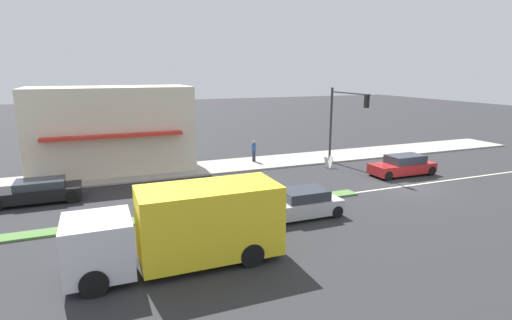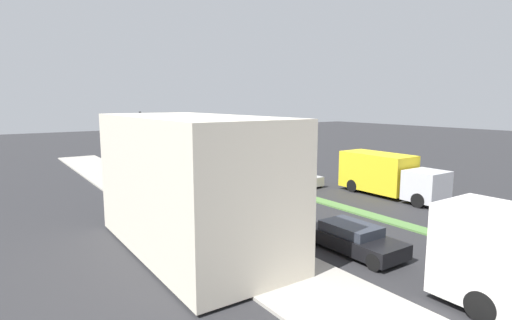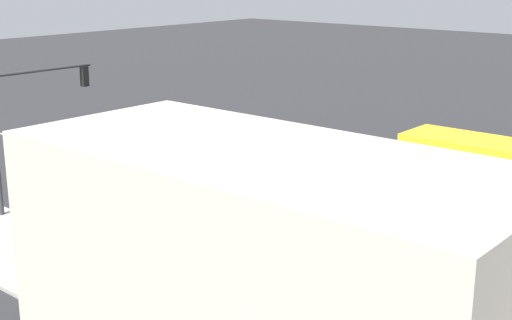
{
  "view_description": "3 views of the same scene",
  "coord_description": "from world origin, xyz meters",
  "px_view_note": "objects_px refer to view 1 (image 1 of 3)",
  "views": [
    {
      "loc": [
        -18.48,
        17.53,
        6.94
      ],
      "look_at": [
        0.29,
        9.96,
        2.41
      ],
      "focal_mm": 28.0,
      "sensor_mm": 36.0,
      "label": 1
    },
    {
      "loc": [
        17.92,
        32.06,
        6.49
      ],
      "look_at": [
        1.52,
        8.23,
        2.25
      ],
      "focal_mm": 28.0,
      "sensor_mm": 36.0,
      "label": 2
    },
    {
      "loc": [
        20.86,
        24.99,
        9.32
      ],
      "look_at": [
        1.46,
        8.46,
        2.36
      ],
      "focal_mm": 50.0,
      "sensor_mm": 36.0,
      "label": 3
    }
  ],
  "objects_px": {
    "delivery_truck": "(185,226)",
    "suv_black": "(37,191)",
    "hatchback_red": "(403,166)",
    "sedan_silver": "(301,204)",
    "pedestrian": "(254,150)",
    "traffic_signal_main": "(342,114)",
    "warning_aframe_sign": "(328,162)"
  },
  "relations": [
    {
      "from": "delivery_truck",
      "to": "suv_black",
      "type": "distance_m",
      "value": 11.65
    },
    {
      "from": "delivery_truck",
      "to": "hatchback_red",
      "type": "xyz_separation_m",
      "value": [
        7.2,
        -16.41,
        -0.81
      ]
    },
    {
      "from": "sedan_silver",
      "to": "delivery_truck",
      "type": "bearing_deg",
      "value": 114.17
    },
    {
      "from": "pedestrian",
      "to": "delivery_truck",
      "type": "relative_size",
      "value": 0.22
    },
    {
      "from": "traffic_signal_main",
      "to": "pedestrian",
      "type": "relative_size",
      "value": 3.41
    },
    {
      "from": "pedestrian",
      "to": "delivery_truck",
      "type": "bearing_deg",
      "value": 149.83
    },
    {
      "from": "sedan_silver",
      "to": "hatchback_red",
      "type": "relative_size",
      "value": 0.87
    },
    {
      "from": "delivery_truck",
      "to": "sedan_silver",
      "type": "height_order",
      "value": "delivery_truck"
    },
    {
      "from": "pedestrian",
      "to": "suv_black",
      "type": "relative_size",
      "value": 0.37
    },
    {
      "from": "warning_aframe_sign",
      "to": "sedan_silver",
      "type": "relative_size",
      "value": 0.21
    },
    {
      "from": "warning_aframe_sign",
      "to": "delivery_truck",
      "type": "relative_size",
      "value": 0.11
    },
    {
      "from": "traffic_signal_main",
      "to": "warning_aframe_sign",
      "type": "bearing_deg",
      "value": 103.43
    },
    {
      "from": "delivery_truck",
      "to": "pedestrian",
      "type": "bearing_deg",
      "value": -30.17
    },
    {
      "from": "warning_aframe_sign",
      "to": "delivery_truck",
      "type": "distance_m",
      "value": 16.84
    },
    {
      "from": "traffic_signal_main",
      "to": "warning_aframe_sign",
      "type": "relative_size",
      "value": 6.69
    },
    {
      "from": "pedestrian",
      "to": "hatchback_red",
      "type": "height_order",
      "value": "pedestrian"
    },
    {
      "from": "hatchback_red",
      "to": "pedestrian",
      "type": "bearing_deg",
      "value": 47.97
    },
    {
      "from": "hatchback_red",
      "to": "traffic_signal_main",
      "type": "bearing_deg",
      "value": 31.55
    },
    {
      "from": "traffic_signal_main",
      "to": "sedan_silver",
      "type": "bearing_deg",
      "value": 137.01
    },
    {
      "from": "traffic_signal_main",
      "to": "pedestrian",
      "type": "height_order",
      "value": "traffic_signal_main"
    },
    {
      "from": "delivery_truck",
      "to": "hatchback_red",
      "type": "distance_m",
      "value": 17.94
    },
    {
      "from": "pedestrian",
      "to": "delivery_truck",
      "type": "height_order",
      "value": "delivery_truck"
    },
    {
      "from": "warning_aframe_sign",
      "to": "suv_black",
      "type": "bearing_deg",
      "value": 92.59
    },
    {
      "from": "suv_black",
      "to": "hatchback_red",
      "type": "bearing_deg",
      "value": -97.15
    },
    {
      "from": "pedestrian",
      "to": "sedan_silver",
      "type": "height_order",
      "value": "pedestrian"
    },
    {
      "from": "pedestrian",
      "to": "warning_aframe_sign",
      "type": "height_order",
      "value": "pedestrian"
    },
    {
      "from": "pedestrian",
      "to": "hatchback_red",
      "type": "bearing_deg",
      "value": -132.03
    },
    {
      "from": "warning_aframe_sign",
      "to": "delivery_truck",
      "type": "xyz_separation_m",
      "value": [
        -10.85,
        12.83,
        1.04
      ]
    },
    {
      "from": "warning_aframe_sign",
      "to": "suv_black",
      "type": "relative_size",
      "value": 0.19
    },
    {
      "from": "warning_aframe_sign",
      "to": "sedan_silver",
      "type": "xyz_separation_m",
      "value": [
        -8.05,
        6.59,
        0.21
      ]
    },
    {
      "from": "suv_black",
      "to": "hatchback_red",
      "type": "relative_size",
      "value": 0.99
    },
    {
      "from": "warning_aframe_sign",
      "to": "hatchback_red",
      "type": "bearing_deg",
      "value": -135.57
    }
  ]
}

